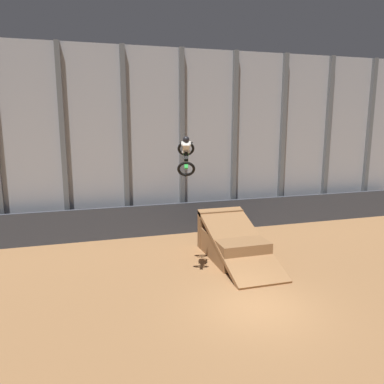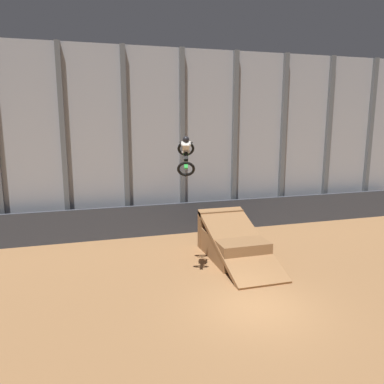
% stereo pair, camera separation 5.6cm
% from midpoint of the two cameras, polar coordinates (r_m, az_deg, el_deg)
% --- Properties ---
extents(ground_plane, '(60.00, 60.00, 0.00)m').
position_cam_midpoint_polar(ground_plane, '(14.41, 9.63, -16.97)').
color(ground_plane, '#996B42').
extents(arena_back_wall, '(32.00, 0.40, 10.81)m').
position_cam_midpoint_polar(arena_back_wall, '(22.75, -1.72, 7.63)').
color(arena_back_wall, '#A3A8B2').
rests_on(arena_back_wall, ground_plane).
extents(lower_barrier, '(31.36, 0.20, 1.85)m').
position_cam_midpoint_polar(lower_barrier, '(22.53, -1.03, -3.95)').
color(lower_barrier, '#383D47').
rests_on(lower_barrier, ground_plane).
extents(dirt_ramp, '(2.43, 5.62, 2.15)m').
position_cam_midpoint_polar(dirt_ramp, '(18.93, 5.97, -7.59)').
color(dirt_ramp, olive).
rests_on(dirt_ramp, ground_plane).
extents(rider_bike_solo, '(1.14, 1.87, 1.70)m').
position_cam_midpoint_polar(rider_bike_solo, '(15.51, -1.01, 5.77)').
color(rider_bike_solo, black).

